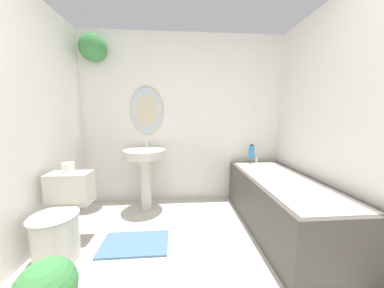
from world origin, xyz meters
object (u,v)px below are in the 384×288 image
toilet (61,220)px  bathtub (281,203)px  pedestal_sink (145,164)px  toilet_paper_roll (69,168)px  shampoo_bottle (252,152)px

toilet → bathtub: 2.22m
pedestal_sink → bathtub: pedestal_sink is taller
toilet → toilet_paper_roll: size_ratio=6.41×
pedestal_sink → shampoo_bottle: bearing=6.2°
toilet → pedestal_sink: pedestal_sink is taller
toilet → pedestal_sink: size_ratio=0.76×
pedestal_sink → shampoo_bottle: size_ratio=4.66×
toilet → shampoo_bottle: 2.37m
toilet → shampoo_bottle: shampoo_bottle is taller
bathtub → shampoo_bottle: (-0.07, 0.73, 0.45)m
toilet_paper_roll → pedestal_sink: bearing=42.9°
toilet → pedestal_sink: 1.06m
toilet → toilet_paper_roll: toilet_paper_roll is taller
toilet → bathtub: size_ratio=0.43×
bathtub → shampoo_bottle: 0.86m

